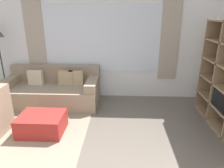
{
  "coord_description": "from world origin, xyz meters",
  "views": [
    {
      "loc": [
        0.47,
        -1.53,
        2.04
      ],
      "look_at": [
        0.32,
        1.81,
        0.85
      ],
      "focal_mm": 32.0,
      "sensor_mm": 36.0,
      "label": 1
    }
  ],
  "objects": [
    {
      "name": "wall_back",
      "position": [
        0.0,
        3.32,
        1.36
      ],
      "size": [
        6.41,
        0.11,
        2.7
      ],
      "color": "white",
      "rests_on": "ground_plane"
    },
    {
      "name": "ottoman",
      "position": [
        -0.92,
        1.53,
        0.18
      ],
      "size": [
        0.78,
        0.6,
        0.35
      ],
      "color": "#A82823",
      "rests_on": "ground_plane"
    },
    {
      "name": "area_rug",
      "position": [
        -1.4,
        1.63,
        0.01
      ],
      "size": [
        2.53,
        2.33,
        0.01
      ],
      "primitive_type": "cube",
      "color": "gray",
      "rests_on": "ground_plane"
    },
    {
      "name": "couch_main",
      "position": [
        -1.14,
        2.8,
        0.31
      ],
      "size": [
        2.18,
        0.98,
        0.84
      ],
      "color": "gray",
      "rests_on": "ground_plane"
    }
  ]
}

